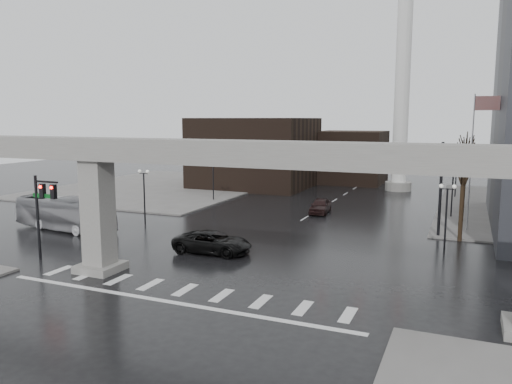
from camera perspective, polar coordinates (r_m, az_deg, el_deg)
ground at (r=30.73m, az=-7.13°, el=-10.46°), size 160.00×160.00×0.00m
sidewalk_nw at (r=74.08m, az=-10.54°, el=0.61°), size 28.00×36.00×0.15m
elevated_guideway at (r=28.63m, az=-5.19°, el=2.31°), size 48.00×2.60×8.70m
building_far_left at (r=73.14m, az=-0.12°, el=4.53°), size 16.00×14.00×10.00m
building_far_mid at (r=79.09m, az=10.82°, el=3.95°), size 10.00×10.00×8.00m
smokestack at (r=71.69m, az=16.34°, el=10.80°), size 3.60×3.60×30.00m
signal_mast_arm at (r=44.43m, az=15.55°, el=2.82°), size 12.12×0.43×8.00m
signal_left_pole at (r=37.65m, az=-23.19°, el=-1.20°), size 2.30×0.30×6.00m
flagpole_assembly at (r=47.13m, az=23.79°, el=4.79°), size 2.06×0.12×12.00m
lamp_right_0 at (r=39.61m, az=20.95°, el=-1.51°), size 1.22×0.32×5.11m
lamp_right_1 at (r=53.47m, az=21.57°, el=0.89°), size 1.22×0.32×5.11m
lamp_right_2 at (r=67.39m, az=21.93°, el=2.30°), size 1.22×0.32×5.11m
lamp_left_0 at (r=48.65m, az=-12.68°, el=0.59°), size 1.22×0.32×5.11m
lamp_left_1 at (r=60.47m, az=-4.92°, el=2.25°), size 1.22×0.32×5.11m
lamp_left_2 at (r=73.06m, az=0.24°, el=3.33°), size 1.22×0.32×5.11m
tree_right_0 at (r=43.66m, az=22.47°, el=-1.63°), size 1.09×1.58×7.50m
tree_right_1 at (r=51.57m, az=22.61°, el=-0.12°), size 1.09×1.61×7.67m
tree_right_2 at (r=59.49m, az=22.71°, el=0.98°), size 1.10×1.63×7.85m
tree_right_3 at (r=67.44m, az=22.78°, el=1.83°), size 1.11×1.66×8.02m
tree_right_4 at (r=75.39m, az=22.84°, el=2.50°), size 1.12×1.69×8.19m
pickup_truck at (r=37.32m, az=-4.99°, el=-5.73°), size 6.01×3.02×1.63m
city_bus at (r=47.84m, az=-21.04°, el=-2.31°), size 10.90×3.87×2.97m
far_car at (r=53.08m, az=7.36°, el=-1.58°), size 2.27×4.76×1.57m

